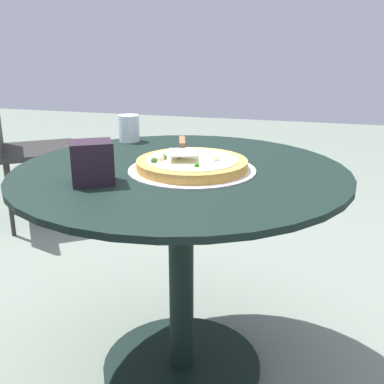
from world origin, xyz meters
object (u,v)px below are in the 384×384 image
Objects in this scene: patio_table at (181,228)px; patio_chair_corner at (23,141)px; drinking_cup at (129,128)px; napkin_dispenser at (92,162)px; pizza_on_tray at (192,165)px; pizza_server at (182,147)px.

patio_table is 1.18× the size of patio_chair_corner.
patio_table is 0.49m from drinking_cup.
pizza_on_tray is at bearing 10.31° from napkin_dispenser.
pizza_on_tray is at bearing 135.18° from drinking_cup.
drinking_cup is 0.52m from napkin_dispenser.
pizza_on_tray is at bearing 141.13° from patio_chair_corner.
napkin_dispenser reaches higher than pizza_server.
pizza_on_tray is at bearing 133.50° from pizza_server.
patio_chair_corner is (1.24, -1.03, -0.01)m from patio_table.
patio_table is 2.66× the size of pizza_on_tray.
patio_chair_corner is at bearing -38.59° from pizza_server.
pizza_on_tray is (-0.04, 0.01, 0.21)m from patio_table.
pizza_server is (0.04, -0.04, 0.04)m from pizza_on_tray.
napkin_dispenser is at bearing 101.58° from drinking_cup.
pizza_server is at bearing -83.20° from patio_table.
patio_table is 10.19× the size of drinking_cup.
patio_chair_corner reaches higher than drinking_cup.
patio_chair_corner is at bearing 100.91° from napkin_dispenser.
patio_chair_corner is (0.95, -0.71, -0.25)m from drinking_cup.
drinking_cup is at bearing 143.44° from patio_chair_corner.
patio_table is 0.21m from pizza_on_tray.
patio_chair_corner is at bearing -36.56° from drinking_cup.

